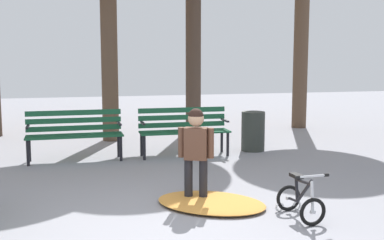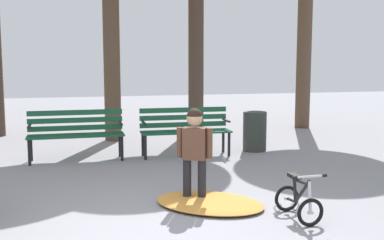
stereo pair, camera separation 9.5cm
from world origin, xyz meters
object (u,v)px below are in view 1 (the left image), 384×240
(park_bench_left, at_px, (184,127))
(kids_bicycle, at_px, (300,200))
(trash_bin, at_px, (253,131))
(park_bench_far_left, at_px, (75,131))
(child_standing, at_px, (196,147))

(park_bench_left, distance_m, kids_bicycle, 3.69)
(park_bench_left, distance_m, trash_bin, 1.38)
(park_bench_far_left, height_order, kids_bicycle, park_bench_far_left)
(park_bench_far_left, height_order, trash_bin, park_bench_far_left)
(child_standing, relative_size, kids_bicycle, 2.00)
(park_bench_left, xyz_separation_m, trash_bin, (1.37, 0.09, -0.14))
(trash_bin, bearing_deg, park_bench_far_left, -179.25)
(park_bench_left, bearing_deg, trash_bin, 3.65)
(park_bench_left, xyz_separation_m, child_standing, (-0.54, -2.79, 0.17))
(kids_bicycle, relative_size, trash_bin, 0.77)
(child_standing, bearing_deg, kids_bicycle, -43.17)
(park_bench_left, bearing_deg, park_bench_far_left, 178.65)
(park_bench_left, relative_size, trash_bin, 2.17)
(child_standing, bearing_deg, trash_bin, 56.34)
(park_bench_far_left, bearing_deg, trash_bin, 0.75)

